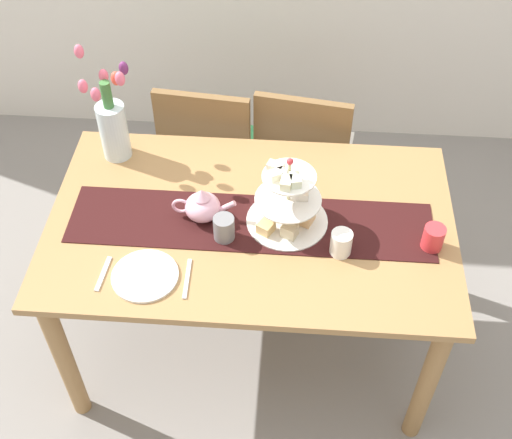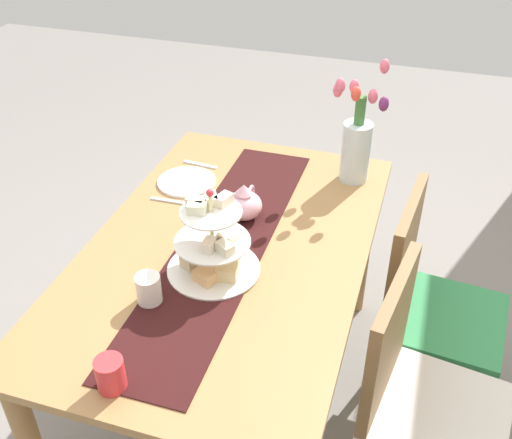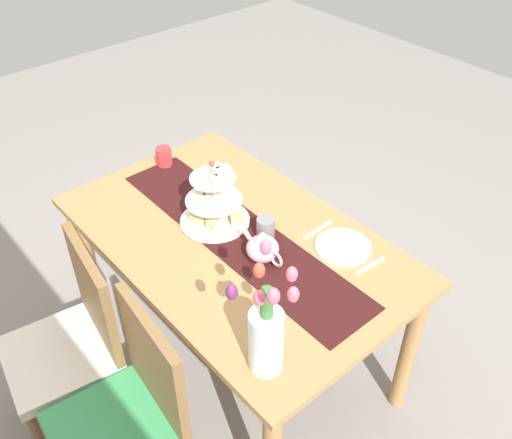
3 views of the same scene
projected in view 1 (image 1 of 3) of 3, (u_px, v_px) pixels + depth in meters
ground_plane at (252, 337)px, 3.00m from camera, size 8.00×8.00×0.00m
dining_table at (251, 241)px, 2.52m from camera, size 1.50×0.93×0.78m
chair_left at (211, 152)px, 3.12m from camera, size 0.46×0.46×0.91m
chair_right at (304, 156)px, 3.10m from camera, size 0.48×0.48×0.91m
table_runner at (251, 223)px, 2.42m from camera, size 1.34×0.29×0.00m
tiered_cake_stand at (288, 204)px, 2.36m from camera, size 0.30×0.30×0.30m
teapot at (202, 206)px, 2.40m from camera, size 0.24×0.13×0.14m
tulip_vase at (112, 122)px, 2.57m from camera, size 0.21×0.21×0.47m
dinner_plate_left at (145, 276)px, 2.25m from camera, size 0.23×0.23×0.01m
fork_left at (103, 274)px, 2.25m from camera, size 0.03×0.15×0.01m
knife_left at (187, 279)px, 2.24m from camera, size 0.02×0.17×0.01m
mug_grey at (224, 228)px, 2.34m from camera, size 0.08×0.08×0.09m
mug_white_text at (341, 243)px, 2.29m from camera, size 0.08×0.08×0.09m
mug_orange at (433, 238)px, 2.31m from camera, size 0.08×0.08×0.09m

